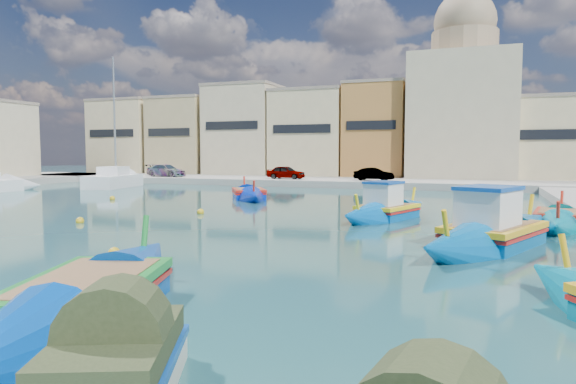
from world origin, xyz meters
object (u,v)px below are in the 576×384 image
at_px(luzzu_cyan_mid, 559,221).
at_px(luzzu_blue_south, 90,301).
at_px(luzzu_green, 249,195).
at_px(yacht_midnorth, 4,186).
at_px(yacht_north, 124,181).
at_px(church_block, 463,99).
at_px(tender_near, 116,368).
at_px(luzzu_blue_cabin, 387,212).
at_px(luzzu_turquoise_cabin, 493,235).

height_order(luzzu_cyan_mid, luzzu_blue_south, luzzu_blue_south).
xyz_separation_m(luzzu_green, yacht_midnorth, (-21.18, -0.84, 0.16)).
xyz_separation_m(luzzu_cyan_mid, yacht_north, (-33.97, 14.75, 0.25)).
bearing_deg(church_block, tender_near, -92.83).
xyz_separation_m(tender_near, yacht_midnorth, (-31.43, 25.21, 0.00)).
bearing_deg(tender_near, luzzu_blue_cabin, 89.40).
xyz_separation_m(luzzu_green, yacht_north, (-16.27, 7.75, 0.23)).
bearing_deg(luzzu_green, yacht_north, 154.53).
xyz_separation_m(luzzu_turquoise_cabin, yacht_north, (-31.24, 20.78, 0.11)).
bearing_deg(luzzu_turquoise_cabin, yacht_midnorth, 161.37).
bearing_deg(luzzu_green, luzzu_turquoise_cabin, -41.03).
height_order(luzzu_cyan_mid, yacht_midnorth, yacht_midnorth).
relative_size(church_block, yacht_north, 1.54).
xyz_separation_m(luzzu_blue_cabin, tender_near, (-0.20, -19.02, 0.08)).
relative_size(church_block, luzzu_green, 2.56).
xyz_separation_m(luzzu_turquoise_cabin, luzzu_blue_cabin, (-4.52, 6.00, -0.05)).
distance_m(luzzu_blue_south, yacht_midnorth, 36.55).
relative_size(luzzu_blue_cabin, luzzu_blue_south, 0.83).
bearing_deg(tender_near, luzzu_turquoise_cabin, 70.08).
distance_m(luzzu_green, yacht_north, 18.02).
bearing_deg(church_block, yacht_north, -151.30).
distance_m(church_block, yacht_north, 33.97).
height_order(luzzu_blue_south, tender_near, luzzu_blue_south).
bearing_deg(luzzu_blue_cabin, tender_near, -90.60).
bearing_deg(luzzu_blue_south, luzzu_cyan_mid, 58.29).
xyz_separation_m(church_block, luzzu_blue_south, (-5.18, -47.08, -8.13)).
xyz_separation_m(luzzu_blue_cabin, luzzu_cyan_mid, (7.26, 0.03, -0.09)).
bearing_deg(yacht_north, tender_near, -51.88).
distance_m(luzzu_turquoise_cabin, yacht_north, 37.52).
distance_m(luzzu_blue_cabin, luzzu_green, 12.60).
relative_size(luzzu_green, yacht_north, 0.60).
bearing_deg(luzzu_turquoise_cabin, luzzu_blue_cabin, 127.02).
height_order(luzzu_cyan_mid, tender_near, luzzu_cyan_mid).
xyz_separation_m(church_block, yacht_north, (-28.97, -15.87, -7.92)).
bearing_deg(luzzu_blue_south, tender_near, -43.55).
relative_size(luzzu_blue_south, tender_near, 3.10).
height_order(luzzu_blue_cabin, yacht_midnorth, yacht_midnorth).
relative_size(tender_near, yacht_midnorth, 0.29).
xyz_separation_m(luzzu_turquoise_cabin, luzzu_cyan_mid, (2.73, 6.03, -0.14)).
relative_size(luzzu_turquoise_cabin, tender_near, 3.22).
bearing_deg(luzzu_cyan_mid, yacht_north, 156.54).
distance_m(luzzu_green, yacht_midnorth, 21.20).
bearing_deg(luzzu_turquoise_cabin, tender_near, -109.92).
bearing_deg(luzzu_blue_south, church_block, 83.73).
xyz_separation_m(church_block, luzzu_turquoise_cabin, (2.27, -36.64, -8.03)).
height_order(luzzu_turquoise_cabin, yacht_midnorth, yacht_midnorth).
xyz_separation_m(yacht_north, yacht_midnorth, (-4.91, -8.59, -0.08)).
height_order(luzzu_blue_cabin, yacht_north, yacht_north).
relative_size(luzzu_cyan_mid, luzzu_blue_south, 0.84).
height_order(church_block, yacht_north, church_block).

